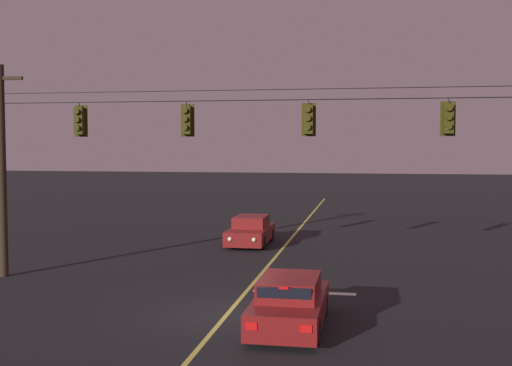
{
  "coord_description": "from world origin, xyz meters",
  "views": [
    {
      "loc": [
        4.01,
        -17.79,
        4.9
      ],
      "look_at": [
        0.0,
        4.7,
        3.5
      ],
      "focal_mm": 45.1,
      "sensor_mm": 36.0,
      "label": 1
    }
  ],
  "objects_px": {
    "traffic_light_right_inner": "(448,118)",
    "car_waiting_near_lane": "(290,304)",
    "traffic_light_centre": "(308,119)",
    "traffic_light_leftmost": "(79,121)",
    "traffic_light_left_inner": "(186,120)",
    "car_oncoming_lead": "(251,231)"
  },
  "relations": [
    {
      "from": "traffic_light_right_inner",
      "to": "car_oncoming_lead",
      "type": "xyz_separation_m",
      "value": [
        -8.16,
        9.05,
        -5.07
      ]
    },
    {
      "from": "traffic_light_leftmost",
      "to": "traffic_light_centre",
      "type": "height_order",
      "value": "same"
    },
    {
      "from": "traffic_light_centre",
      "to": "car_oncoming_lead",
      "type": "height_order",
      "value": "traffic_light_centre"
    },
    {
      "from": "traffic_light_left_inner",
      "to": "car_waiting_near_lane",
      "type": "bearing_deg",
      "value": -48.22
    },
    {
      "from": "traffic_light_leftmost",
      "to": "traffic_light_centre",
      "type": "relative_size",
      "value": 1.0
    },
    {
      "from": "traffic_light_leftmost",
      "to": "car_waiting_near_lane",
      "type": "relative_size",
      "value": 0.28
    },
    {
      "from": "traffic_light_centre",
      "to": "car_oncoming_lead",
      "type": "bearing_deg",
      "value": 111.95
    },
    {
      "from": "car_oncoming_lead",
      "to": "traffic_light_leftmost",
      "type": "bearing_deg",
      "value": -116.53
    },
    {
      "from": "traffic_light_centre",
      "to": "car_waiting_near_lane",
      "type": "relative_size",
      "value": 0.28
    },
    {
      "from": "traffic_light_centre",
      "to": "car_waiting_near_lane",
      "type": "height_order",
      "value": "traffic_light_centre"
    },
    {
      "from": "traffic_light_leftmost",
      "to": "traffic_light_centre",
      "type": "bearing_deg",
      "value": 0.0
    },
    {
      "from": "traffic_light_left_inner",
      "to": "traffic_light_centre",
      "type": "height_order",
      "value": "same"
    },
    {
      "from": "traffic_light_left_inner",
      "to": "traffic_light_right_inner",
      "type": "bearing_deg",
      "value": 0.0
    },
    {
      "from": "traffic_light_leftmost",
      "to": "car_oncoming_lead",
      "type": "xyz_separation_m",
      "value": [
        4.52,
        9.05,
        -5.07
      ]
    },
    {
      "from": "traffic_light_centre",
      "to": "traffic_light_right_inner",
      "type": "distance_m",
      "value": 4.51
    },
    {
      "from": "traffic_light_centre",
      "to": "traffic_light_leftmost",
      "type": "bearing_deg",
      "value": 180.0
    },
    {
      "from": "car_waiting_near_lane",
      "to": "car_oncoming_lead",
      "type": "distance_m",
      "value": 14.22
    },
    {
      "from": "car_oncoming_lead",
      "to": "traffic_light_right_inner",
      "type": "bearing_deg",
      "value": -47.98
    },
    {
      "from": "traffic_light_right_inner",
      "to": "car_waiting_near_lane",
      "type": "distance_m",
      "value": 8.26
    },
    {
      "from": "traffic_light_left_inner",
      "to": "traffic_light_centre",
      "type": "bearing_deg",
      "value": 0.0
    },
    {
      "from": "traffic_light_leftmost",
      "to": "car_waiting_near_lane",
      "type": "distance_m",
      "value": 10.68
    },
    {
      "from": "traffic_light_left_inner",
      "to": "car_waiting_near_lane",
      "type": "relative_size",
      "value": 0.28
    }
  ]
}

